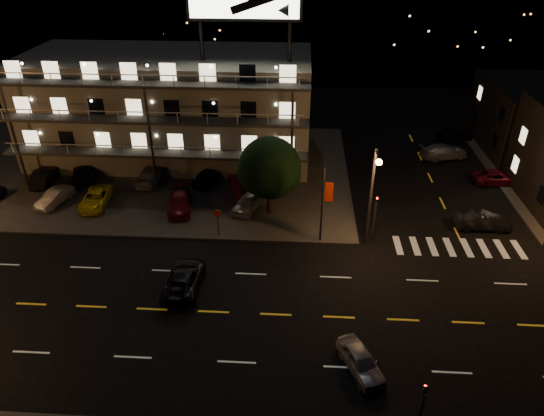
# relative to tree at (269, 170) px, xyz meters

# --- Properties ---
(ground) EXTENTS (140.00, 140.00, 0.00)m
(ground) POSITION_rel_tree_xyz_m (-0.77, -12.39, -4.14)
(ground) COLOR black
(ground) RESTS_ON ground
(curb_nw) EXTENTS (44.00, 24.00, 0.15)m
(curb_nw) POSITION_rel_tree_xyz_m (-14.77, 7.61, -4.07)
(curb_nw) COLOR #323330
(curb_nw) RESTS_ON ground
(motel) EXTENTS (28.00, 13.80, 18.10)m
(motel) POSITION_rel_tree_xyz_m (-10.71, 11.49, 1.20)
(motel) COLOR gray
(motel) RESTS_ON ground
(streetlight_nc) EXTENTS (0.44, 1.92, 8.00)m
(streetlight_nc) POSITION_rel_tree_xyz_m (7.73, -4.46, 0.82)
(streetlight_nc) COLOR #2D2D30
(streetlight_nc) RESTS_ON ground
(signal_nw) EXTENTS (0.20, 0.27, 4.60)m
(signal_nw) POSITION_rel_tree_xyz_m (8.23, -3.90, -1.57)
(signal_nw) COLOR #2D2D30
(signal_nw) RESTS_ON ground
(signal_sw) EXTENTS (0.20, 0.27, 4.60)m
(signal_sw) POSITION_rel_tree_xyz_m (8.23, -20.89, -1.57)
(signal_sw) COLOR #2D2D30
(signal_sw) RESTS_ON ground
(banner_north) EXTENTS (0.83, 0.16, 6.40)m
(banner_north) POSITION_rel_tree_xyz_m (4.32, -3.99, -0.71)
(banner_north) COLOR #2D2D30
(banner_north) RESTS_ON ground
(stop_sign) EXTENTS (0.91, 0.11, 2.61)m
(stop_sign) POSITION_rel_tree_xyz_m (-3.77, -3.82, -2.43)
(stop_sign) COLOR #2D2D30
(stop_sign) RESTS_ON ground
(tree) EXTENTS (5.34, 5.14, 6.72)m
(tree) POSITION_rel_tree_xyz_m (0.00, 0.00, 0.00)
(tree) COLOR black
(tree) RESTS_ON curb_nw
(lot_car_1) EXTENTS (2.35, 4.06, 1.26)m
(lot_car_1) POSITION_rel_tree_xyz_m (-18.80, 0.22, -3.36)
(lot_car_1) COLOR #97979C
(lot_car_1) RESTS_ON curb_nw
(lot_car_2) EXTENTS (2.41, 4.66, 1.26)m
(lot_car_2) POSITION_rel_tree_xyz_m (-15.15, 0.22, -3.36)
(lot_car_2) COLOR yellow
(lot_car_2) RESTS_ON curb_nw
(lot_car_3) EXTENTS (2.56, 4.84, 1.34)m
(lot_car_3) POSITION_rel_tree_xyz_m (-7.67, -0.08, -3.32)
(lot_car_3) COLOR #5E0D19
(lot_car_3) RESTS_ON curb_nw
(lot_car_4) EXTENTS (3.01, 4.36, 1.38)m
(lot_car_4) POSITION_rel_tree_xyz_m (-1.80, 0.32, -3.30)
(lot_car_4) COLOR #97979C
(lot_car_4) RESTS_ON curb_nw
(lot_car_5) EXTENTS (2.11, 4.59, 1.46)m
(lot_car_5) POSITION_rel_tree_xyz_m (-21.48, 4.01, -3.26)
(lot_car_5) COLOR black
(lot_car_5) RESTS_ON curb_nw
(lot_car_6) EXTENTS (3.49, 5.23, 1.33)m
(lot_car_6) POSITION_rel_tree_xyz_m (-18.14, 5.11, -3.32)
(lot_car_6) COLOR black
(lot_car_6) RESTS_ON curb_nw
(lot_car_7) EXTENTS (2.56, 5.37, 1.51)m
(lot_car_7) POSITION_rel_tree_xyz_m (-11.41, 5.02, -3.24)
(lot_car_7) COLOR #97979C
(lot_car_7) RESTS_ON curb_nw
(lot_car_8) EXTENTS (3.02, 4.52, 1.43)m
(lot_car_8) POSITION_rel_tree_xyz_m (-6.08, 4.94, -3.28)
(lot_car_8) COLOR black
(lot_car_8) RESTS_ON curb_nw
(lot_car_9) EXTENTS (3.16, 4.82, 1.50)m
(lot_car_9) POSITION_rel_tree_xyz_m (-2.73, 3.25, -3.24)
(lot_car_9) COLOR #5E0D19
(lot_car_9) RESTS_ON curb_nw
(side_car_0) EXTENTS (4.36, 1.52, 1.44)m
(side_car_0) POSITION_rel_tree_xyz_m (17.37, -1.37, -3.42)
(side_car_0) COLOR black
(side_car_0) RESTS_ON ground
(side_car_1) EXTENTS (4.77, 2.43, 1.29)m
(side_car_1) POSITION_rel_tree_xyz_m (21.20, 6.79, -3.50)
(side_car_1) COLOR #5E0D19
(side_car_1) RESTS_ON ground
(side_car_2) EXTENTS (5.41, 3.41, 1.46)m
(side_car_2) POSITION_rel_tree_xyz_m (17.57, 12.36, -3.41)
(side_car_2) COLOR #97979C
(side_car_2) RESTS_ON ground
(side_car_3) EXTENTS (4.29, 2.50, 1.37)m
(side_car_3) POSITION_rel_tree_xyz_m (19.97, 17.35, -3.46)
(side_car_3) COLOR black
(side_car_3) RESTS_ON ground
(road_car_east) EXTENTS (2.84, 4.01, 1.27)m
(road_car_east) POSITION_rel_tree_xyz_m (6.14, -16.45, -3.51)
(road_car_east) COLOR #97979C
(road_car_east) RESTS_ON ground
(road_car_west) EXTENTS (2.38, 5.00, 1.38)m
(road_car_west) POSITION_rel_tree_xyz_m (-5.13, -9.99, -3.45)
(road_car_west) COLOR black
(road_car_west) RESTS_ON ground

